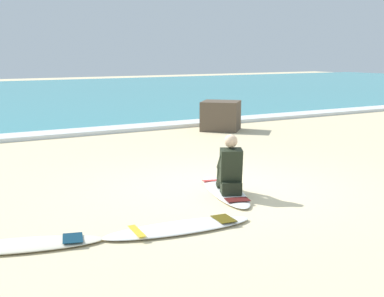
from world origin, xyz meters
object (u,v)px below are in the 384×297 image
(surfboard_main, at_px, (225,191))
(surfboard_spare_near, at_px, (179,228))
(surfer_seated, at_px, (230,170))
(surfboard_spare_far, at_px, (17,245))
(shoreline_rock, at_px, (221,116))

(surfboard_main, xyz_separation_m, surfboard_spare_near, (-1.56, -1.24, 0.00))
(surfer_seated, bearing_deg, surfboard_main, 76.64)
(surfboard_main, bearing_deg, surfboard_spare_far, -167.07)
(surfboard_spare_far, distance_m, shoreline_rock, 10.02)
(surfboard_spare_near, bearing_deg, surfboard_spare_far, 167.93)
(surfboard_main, distance_m, shoreline_rock, 7.10)
(shoreline_rock, bearing_deg, surfer_seated, -122.40)
(surfer_seated, relative_size, surfboard_spare_near, 0.45)
(surfboard_spare_near, bearing_deg, shoreline_rock, 52.98)
(surfboard_spare_near, xyz_separation_m, shoreline_rock, (5.41, 7.18, 0.40))
(surfboard_spare_far, height_order, shoreline_rock, shoreline_rock)
(surfer_seated, xyz_separation_m, surfboard_spare_far, (-3.49, -0.60, -0.40))
(surfboard_spare_near, distance_m, shoreline_rock, 9.00)
(surfboard_spare_far, xyz_separation_m, shoreline_rock, (7.39, 6.76, 0.40))
(surfboard_spare_near, bearing_deg, surfboard_main, 38.40)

